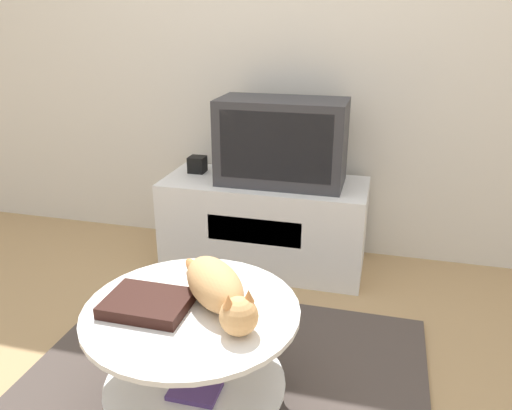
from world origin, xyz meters
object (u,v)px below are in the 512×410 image
speaker (197,164)px  tv (282,142)px  dvd_box (147,303)px  cat (218,289)px

speaker → tv: bearing=-7.2°
tv → dvd_box: bearing=-98.8°
speaker → cat: speaker is taller
tv → dvd_box: (-0.19, -1.21, -0.27)m
cat → speaker: bearing=162.3°
tv → speaker: tv is taller
speaker → dvd_box: speaker is taller
tv → cat: 1.17m
speaker → dvd_box: size_ratio=0.33×
cat → tv: bearing=140.2°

